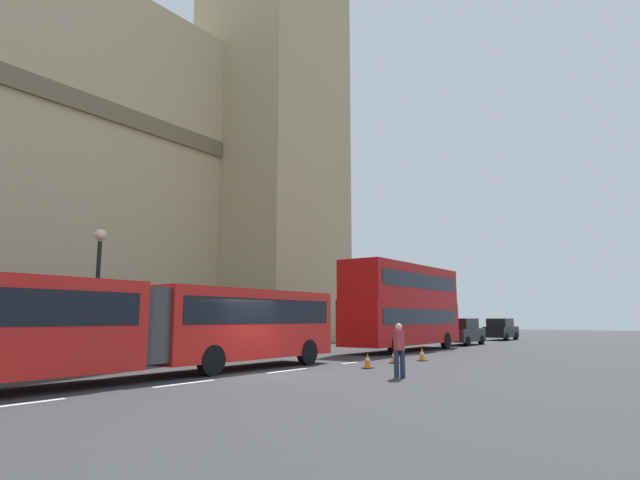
{
  "coord_description": "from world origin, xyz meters",
  "views": [
    {
      "loc": [
        -13.59,
        -12.15,
        1.84
      ],
      "look_at": [
        7.39,
        3.08,
        5.74
      ],
      "focal_mm": 29.4,
      "sensor_mm": 36.0,
      "label": 1
    }
  ],
  "objects": [
    {
      "name": "street_lamp",
      "position": [
        -2.4,
        6.5,
        3.06
      ],
      "size": [
        0.44,
        0.44,
        5.27
      ],
      "color": "black",
      "rests_on": "ground_plane"
    },
    {
      "name": "pedestrian_near_cones",
      "position": [
        1.48,
        -4.29,
        0.91
      ],
      "size": [
        0.45,
        0.45,
        1.69
      ],
      "color": "#262D4C",
      "rests_on": "ground_plane"
    },
    {
      "name": "traffic_cone_west",
      "position": [
        3.64,
        -1.84,
        0.28
      ],
      "size": [
        0.36,
        0.36,
        0.58
      ],
      "color": "black",
      "rests_on": "ground_plane"
    },
    {
      "name": "lane_centre_marking",
      "position": [
        1.18,
        0.0,
        0.01
      ],
      "size": [
        29.8,
        0.16,
        0.01
      ],
      "color": "silver",
      "rests_on": "ground_plane"
    },
    {
      "name": "sedan_trailing",
      "position": [
        33.1,
        2.23,
        0.91
      ],
      "size": [
        4.4,
        1.86,
        1.85
      ],
      "color": "black",
      "rests_on": "ground_plane"
    },
    {
      "name": "traffic_cone_middle",
      "position": [
        6.22,
        -1.58,
        0.28
      ],
      "size": [
        0.36,
        0.36,
        0.58
      ],
      "color": "black",
      "rests_on": "ground_plane"
    },
    {
      "name": "articulated_bus",
      "position": [
        -3.74,
        1.99,
        1.75
      ],
      "size": [
        17.41,
        2.54,
        2.9
      ],
      "color": "red",
      "rests_on": "ground_plane"
    },
    {
      "name": "double_decker_bus",
      "position": [
        14.23,
        2.0,
        2.71
      ],
      "size": [
        10.48,
        2.54,
        4.9
      ],
      "color": "#B20F0F",
      "rests_on": "ground_plane"
    },
    {
      "name": "ground_plane",
      "position": [
        0.0,
        0.0,
        0.0
      ],
      "size": [
        160.0,
        160.0,
        0.0
      ],
      "primitive_type": "plane",
      "color": "#333335"
    },
    {
      "name": "traffic_cone_east",
      "position": [
        8.07,
        -1.98,
        0.28
      ],
      "size": [
        0.36,
        0.36,
        0.58
      ],
      "color": "black",
      "rests_on": "ground_plane"
    },
    {
      "name": "sedan_lead",
      "position": [
        22.77,
        1.76,
        0.91
      ],
      "size": [
        4.4,
        1.86,
        1.85
      ],
      "color": "black",
      "rests_on": "ground_plane"
    }
  ]
}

